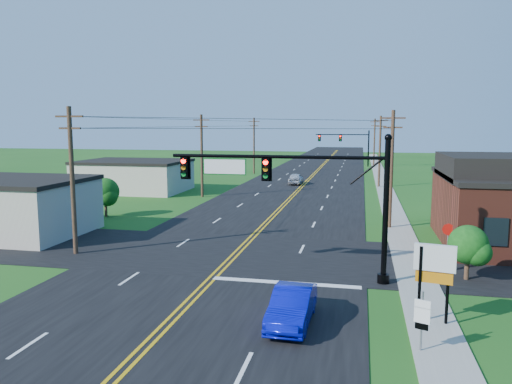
% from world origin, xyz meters
% --- Properties ---
extents(ground, '(260.00, 260.00, 0.00)m').
position_xyz_m(ground, '(0.00, 0.00, 0.00)').
color(ground, '#184A15').
rests_on(ground, ground).
extents(road_main, '(16.00, 220.00, 0.04)m').
position_xyz_m(road_main, '(0.00, 50.00, 0.02)').
color(road_main, black).
rests_on(road_main, ground).
extents(road_cross, '(70.00, 10.00, 0.04)m').
position_xyz_m(road_cross, '(0.00, 12.00, 0.02)').
color(road_cross, black).
rests_on(road_cross, ground).
extents(sidewalk, '(2.00, 160.00, 0.08)m').
position_xyz_m(sidewalk, '(10.50, 40.00, 0.04)').
color(sidewalk, gray).
rests_on(sidewalk, ground).
extents(signal_mast_main, '(11.30, 0.60, 7.48)m').
position_xyz_m(signal_mast_main, '(4.34, 8.00, 4.75)').
color(signal_mast_main, black).
rests_on(signal_mast_main, ground).
extents(signal_mast_far, '(10.98, 0.60, 7.48)m').
position_xyz_m(signal_mast_far, '(4.44, 80.00, 4.55)').
color(signal_mast_far, black).
rests_on(signal_mast_far, ground).
extents(cream_bldg_near, '(10.20, 8.20, 4.10)m').
position_xyz_m(cream_bldg_near, '(-17.00, 14.00, 2.06)').
color(cream_bldg_near, beige).
rests_on(cream_bldg_near, ground).
extents(cream_bldg_far, '(12.20, 9.20, 3.70)m').
position_xyz_m(cream_bldg_far, '(-19.00, 38.00, 1.86)').
color(cream_bldg_far, beige).
rests_on(cream_bldg_far, ground).
extents(utility_pole_left_a, '(1.80, 0.28, 9.00)m').
position_xyz_m(utility_pole_left_a, '(-9.50, 10.00, 4.72)').
color(utility_pole_left_a, '#3B2A1B').
rests_on(utility_pole_left_a, ground).
extents(utility_pole_left_b, '(1.80, 0.28, 9.00)m').
position_xyz_m(utility_pole_left_b, '(-9.50, 35.00, 4.72)').
color(utility_pole_left_b, '#3B2A1B').
rests_on(utility_pole_left_b, ground).
extents(utility_pole_left_c, '(1.80, 0.28, 9.00)m').
position_xyz_m(utility_pole_left_c, '(-9.50, 62.00, 4.72)').
color(utility_pole_left_c, '#3B2A1B').
rests_on(utility_pole_left_c, ground).
extents(utility_pole_right_a, '(1.80, 0.28, 9.00)m').
position_xyz_m(utility_pole_right_a, '(9.80, 22.00, 4.72)').
color(utility_pole_right_a, '#3B2A1B').
rests_on(utility_pole_right_a, ground).
extents(utility_pole_right_b, '(1.80, 0.28, 9.00)m').
position_xyz_m(utility_pole_right_b, '(9.80, 48.00, 4.72)').
color(utility_pole_right_b, '#3B2A1B').
rests_on(utility_pole_right_b, ground).
extents(utility_pole_right_c, '(1.80, 0.28, 9.00)m').
position_xyz_m(utility_pole_right_c, '(9.80, 78.00, 4.72)').
color(utility_pole_right_c, '#3B2A1B').
rests_on(utility_pole_right_c, ground).
extents(tree_right_back, '(3.00, 3.00, 4.10)m').
position_xyz_m(tree_right_back, '(16.00, 26.00, 2.60)').
color(tree_right_back, '#3B2A1B').
rests_on(tree_right_back, ground).
extents(shrub_corner, '(2.00, 2.00, 2.86)m').
position_xyz_m(shrub_corner, '(13.00, 9.50, 1.85)').
color(shrub_corner, '#3B2A1B').
rests_on(shrub_corner, ground).
extents(tree_left, '(2.40, 2.40, 3.37)m').
position_xyz_m(tree_left, '(-14.00, 22.00, 2.16)').
color(tree_left, '#3B2A1B').
rests_on(tree_left, ground).
extents(blue_car, '(1.63, 4.36, 1.42)m').
position_xyz_m(blue_car, '(5.02, 1.99, 0.71)').
color(blue_car, '#080FB8').
rests_on(blue_car, ground).
extents(distant_car, '(1.78, 4.34, 1.47)m').
position_xyz_m(distant_car, '(-0.93, 48.67, 0.74)').
color(distant_car, silver).
rests_on(distant_car, ground).
extents(route_sign, '(0.53, 0.24, 2.23)m').
position_xyz_m(route_sign, '(9.77, 0.41, 1.30)').
color(route_sign, slate).
rests_on(route_sign, ground).
extents(stop_sign, '(0.73, 0.11, 2.05)m').
position_xyz_m(stop_sign, '(12.78, 14.07, 1.48)').
color(stop_sign, slate).
rests_on(stop_sign, ground).
extents(pylon_sign, '(1.60, 0.54, 3.26)m').
position_xyz_m(pylon_sign, '(10.50, 3.13, 2.38)').
color(pylon_sign, black).
rests_on(pylon_sign, ground).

